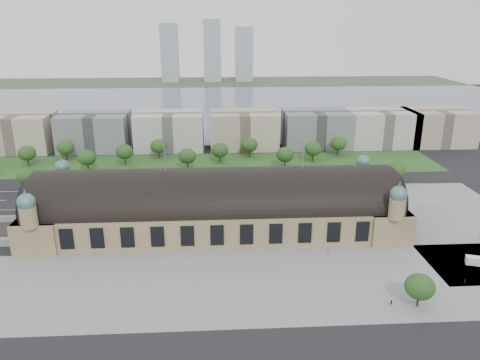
{
  "coord_description": "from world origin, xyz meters",
  "views": [
    {
      "loc": [
        -0.7,
        -178.33,
        81.88
      ],
      "look_at": [
        10.93,
        20.93,
        14.0
      ],
      "focal_mm": 35.0,
      "sensor_mm": 36.0,
      "label": 1
    }
  ],
  "objects": [
    {
      "name": "plaza_east",
      "position": [
        103.0,
        0.0,
        0.0
      ],
      "size": [
        56.0,
        100.0,
        0.12
      ],
      "primitive_type": "cube",
      "color": "gray",
      "rests_on": "ground"
    },
    {
      "name": "office_2",
      "position": [
        -80.0,
        133.0,
        12.0
      ],
      "size": [
        45.0,
        32.0,
        24.0
      ],
      "primitive_type": "cube",
      "color": "slate",
      "rests_on": "ground"
    },
    {
      "name": "tree_belt_3",
      "position": [
        -73.0,
        83.0,
        8.05
      ],
      "size": [
        10.4,
        10.4,
        12.48
      ],
      "color": "#2D2116",
      "rests_on": "ground"
    },
    {
      "name": "traffic_car_4",
      "position": [
        8.16,
        37.42,
        0.69
      ],
      "size": [
        4.04,
        1.66,
        1.37
      ],
      "primitive_type": "imported",
      "rotation": [
        0.0,
        0.0,
        -1.58
      ],
      "color": "#192648",
      "rests_on": "ground"
    },
    {
      "name": "bus_mid",
      "position": [
        2.02,
        27.66,
        1.79
      ],
      "size": [
        12.96,
        3.67,
        3.57
      ],
      "primitive_type": "imported",
      "rotation": [
        0.0,
        0.0,
        1.62
      ],
      "color": "silver",
      "rests_on": "ground"
    },
    {
      "name": "tree_belt_7",
      "position": [
        3.0,
        95.0,
        8.05
      ],
      "size": [
        10.4,
        10.4,
        12.48
      ],
      "color": "#2D2116",
      "rests_on": "ground"
    },
    {
      "name": "parked_car_5",
      "position": [
        -44.3,
        21.0,
        0.65
      ],
      "size": [
        5.01,
        4.5,
        1.29
      ],
      "primitive_type": "imported",
      "rotation": [
        0.0,
        0.0,
        -0.93
      ],
      "color": "#93949B",
      "rests_on": "ground"
    },
    {
      "name": "parked_car_2",
      "position": [
        -57.85,
        23.5,
        0.65
      ],
      "size": [
        4.7,
        4.08,
        1.3
      ],
      "primitive_type": "imported",
      "rotation": [
        0.0,
        0.0,
        -0.95
      ],
      "color": "#1A214A",
      "rests_on": "ground"
    },
    {
      "name": "office_7",
      "position": [
        155.0,
        133.0,
        12.0
      ],
      "size": [
        45.0,
        32.0,
        24.0
      ],
      "primitive_type": "cube",
      "color": "#BBAB93",
      "rests_on": "ground"
    },
    {
      "name": "tree_belt_2",
      "position": [
        -92.0,
        107.0,
        8.05
      ],
      "size": [
        10.4,
        10.4,
        12.48
      ],
      "color": "#2D2116",
      "rests_on": "ground"
    },
    {
      "name": "pedestrian_4",
      "position": [
        52.22,
        -59.01,
        0.87
      ],
      "size": [
        1.19,
        1.04,
        1.73
      ],
      "primitive_type": "imported",
      "rotation": [
        0.0,
        0.0,
        3.75
      ],
      "color": "gray",
      "rests_on": "ground"
    },
    {
      "name": "traffic_car_3",
      "position": [
        -41.23,
        40.97,
        0.68
      ],
      "size": [
        4.72,
        1.99,
        1.36
      ],
      "primitive_type": "imported",
      "rotation": [
        0.0,
        0.0,
        1.59
      ],
      "color": "maroon",
      "rests_on": "ground"
    },
    {
      "name": "tree_belt_11",
      "position": [
        79.0,
        107.0,
        8.05
      ],
      "size": [
        10.4,
        10.4,
        12.48
      ],
      "color": "#2D2116",
      "rests_on": "ground"
    },
    {
      "name": "bus_west",
      "position": [
        -3.2,
        27.0,
        1.81
      ],
      "size": [
        13.2,
        4.15,
        3.62
      ],
      "primitive_type": "imported",
      "rotation": [
        0.0,
        0.0,
        1.48
      ],
      "color": "red",
      "rests_on": "ground"
    },
    {
      "name": "office_5",
      "position": [
        70.0,
        133.0,
        12.0
      ],
      "size": [
        45.0,
        32.0,
        24.0
      ],
      "primitive_type": "cube",
      "color": "slate",
      "rests_on": "ground"
    },
    {
      "name": "tree_plaza_s",
      "position": [
        60.0,
        -60.0,
        6.8
      ],
      "size": [
        9.0,
        9.0,
        10.64
      ],
      "color": "#2D2116",
      "rests_on": "ground"
    },
    {
      "name": "far_tower_right",
      "position": [
        45.0,
        508.0,
        37.5
      ],
      "size": [
        24.0,
        24.0,
        75.0
      ],
      "primitive_type": "cube",
      "color": "#9EA8B2",
      "rests_on": "ground"
    },
    {
      "name": "far_shore",
      "position": [
        0.0,
        498.0,
        0.0
      ],
      "size": [
        700.0,
        120.0,
        0.14
      ],
      "primitive_type": "cube",
      "color": "#44513D",
      "rests_on": "ground"
    },
    {
      "name": "tree_row_2",
      "position": [
        -72.0,
        53.0,
        7.43
      ],
      "size": [
        9.6,
        9.6,
        11.52
      ],
      "color": "#2D2116",
      "rests_on": "ground"
    },
    {
      "name": "tree_belt_5",
      "position": [
        -35.0,
        107.0,
        8.05
      ],
      "size": [
        10.4,
        10.4,
        12.48
      ],
      "color": "#2D2116",
      "rests_on": "ground"
    },
    {
      "name": "ground",
      "position": [
        0.0,
        0.0,
        0.0
      ],
      "size": [
        900.0,
        900.0,
        0.0
      ],
      "primitive_type": "plane",
      "color": "black",
      "rests_on": "ground"
    },
    {
      "name": "van_east",
      "position": [
        91.03,
        -36.02,
        1.41
      ],
      "size": [
        7.34,
        4.84,
        2.96
      ],
      "rotation": [
        0.0,
        0.0,
        -0.34
      ],
      "color": "white",
      "rests_on": "ground"
    },
    {
      "name": "tree_row_1",
      "position": [
        -96.0,
        53.0,
        7.43
      ],
      "size": [
        9.6,
        9.6,
        11.52
      ],
      "color": "#2D2116",
      "rests_on": "ground"
    },
    {
      "name": "tree_row_4",
      "position": [
        -24.0,
        53.0,
        7.43
      ],
      "size": [
        9.6,
        9.6,
        11.52
      ],
      "color": "#2D2116",
      "rests_on": "ground"
    },
    {
      "name": "tree_belt_8",
      "position": [
        22.0,
        107.0,
        8.05
      ],
      "size": [
        10.4,
        10.4,
        12.48
      ],
      "color": "#2D2116",
      "rests_on": "ground"
    },
    {
      "name": "parked_car_3",
      "position": [
        -56.01,
        23.16,
        0.83
      ],
      "size": [
        5.1,
        4.38,
        1.65
      ],
      "primitive_type": "imported",
      "rotation": [
        0.0,
        0.0,
        -0.96
      ],
      "color": "#505157",
      "rests_on": "ground"
    },
    {
      "name": "parked_car_6",
      "position": [
        -18.0,
        25.0,
        0.72
      ],
      "size": [
        5.21,
        4.4,
        1.43
      ],
      "primitive_type": "imported",
      "rotation": [
        0.0,
        0.0,
        -0.98
      ],
      "color": "black",
      "rests_on": "ground"
    },
    {
      "name": "lake",
      "position": [
        0.0,
        298.0,
        0.0
      ],
      "size": [
        700.0,
        320.0,
        0.08
      ],
      "primitive_type": "cube",
      "color": "slate",
      "rests_on": "ground"
    },
    {
      "name": "parked_car_4",
      "position": [
        -40.73,
        24.47,
        0.76
      ],
      "size": [
        4.78,
        3.67,
        1.51
      ],
      "primitive_type": "imported",
      "rotation": [
        0.0,
        0.0,
        -1.05
      ],
      "color": "silver",
      "rests_on": "ground"
    },
    {
      "name": "office_4",
      "position": [
        20.0,
        133.0,
        12.0
      ],
      "size": [
        45.0,
        32.0,
        24.0
      ],
      "primitive_type": "cube",
      "color": "#BBAB93",
      "rests_on": "ground"
    },
    {
      "name": "office_1",
      "position": [
        -130.0,
        133.0,
        12.0
      ],
      "size": [
        45.0,
        32.0,
        24.0
      ],
      "primitive_type": "cube",
      "color": "#BBAB93",
      "rests_on": "ground"
    },
    {
      "name": "plaza_south",
      "position": [
        10.0,
        -44.0,
        0.0
      ],
      "size": [
        190.0,
        48.0,
        0.12
      ],
      "primitive_type": "cube",
      "color": "gray",
      "rests_on": "ground"
    },
    {
      "name": "far_tower_mid",
      "position": [
        0.0,
        508.0,
        42.5
      ],
      "size": [
        24.0,
        24.0,
        85.0
      ],
      "primitive_type": "cube",
      "color": "#9EA8B2",
      "rests_on": "ground"
    },
    {
      "name": "office_3",
      "position": [
        -30.0,
        133.0,
        12.0
      ],
      "size": [
        45.0,
        32.0,
        24.0
      ],
      "primitive_type": "cube",
      "color": "#B4B2AB",
      "rests_on": "ground"
    },
    {
      "name": "road_slab",
      "position": [
        -20.0,
        38.0,
        0.0
      ],
      "size": [
        260.0,
        26.0,
        0.1
      ],
      "primitive_type": "cube",
      "color": "black",
      "rests_on": "ground"
    },
    {
      "name": "office_6",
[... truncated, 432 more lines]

